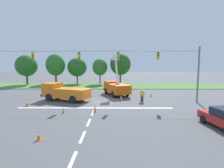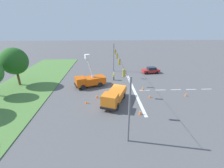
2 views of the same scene
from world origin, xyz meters
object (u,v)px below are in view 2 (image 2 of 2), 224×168
at_px(traffic_cone_foreground_left, 97,96).
at_px(traffic_cone_near_bucket, 150,96).
at_px(traffic_cone_mid_right, 112,83).
at_px(traffic_cone_lane_edge_a, 186,95).
at_px(sedan_red, 151,70).
at_px(traffic_cone_far_left, 97,76).
at_px(road_worker, 114,76).
at_px(traffic_cone_lane_edge_b, 143,88).
at_px(traffic_cone_foreground_right, 140,112).
at_px(utility_truck_support_near, 114,96).
at_px(utility_truck_bucket_lift, 90,80).
at_px(traffic_cone_mid_left, 86,102).
at_px(tree_far_east, 14,61).

xyz_separation_m(traffic_cone_foreground_left, traffic_cone_near_bucket, (-0.21, -9.01, -0.08)).
bearing_deg(traffic_cone_mid_right, traffic_cone_lane_edge_a, -115.41).
xyz_separation_m(sedan_red, traffic_cone_far_left, (-2.76, 13.59, -0.49)).
distance_m(road_worker, traffic_cone_lane_edge_b, 7.75).
bearing_deg(traffic_cone_foreground_left, traffic_cone_foreground_right, -130.54).
relative_size(traffic_cone_lane_edge_a, traffic_cone_lane_edge_b, 0.88).
distance_m(utility_truck_support_near, traffic_cone_far_left, 13.02).
bearing_deg(utility_truck_bucket_lift, utility_truck_support_near, -148.42).
bearing_deg(sedan_red, road_worker, 116.24).
bearing_deg(traffic_cone_foreground_left, traffic_cone_lane_edge_a, -90.06).
bearing_deg(utility_truck_bucket_lift, traffic_cone_near_bucket, -117.44).
bearing_deg(utility_truck_bucket_lift, traffic_cone_mid_left, -179.77).
bearing_deg(traffic_cone_lane_edge_b, traffic_cone_far_left, 49.29).
bearing_deg(utility_truck_support_near, sedan_red, -33.96).
relative_size(tree_far_east, traffic_cone_mid_right, 9.30).
xyz_separation_m(tree_far_east, sedan_red, (6.96, -29.06, -4.19)).
xyz_separation_m(tree_far_east, traffic_cone_mid_left, (-8.36, -14.36, -4.66)).
xyz_separation_m(utility_truck_bucket_lift, traffic_cone_far_left, (5.42, -1.13, -1.03)).
relative_size(tree_far_east, traffic_cone_far_left, 12.17).
height_order(road_worker, traffic_cone_far_left, road_worker).
height_order(traffic_cone_lane_edge_a, traffic_cone_lane_edge_b, traffic_cone_lane_edge_b).
bearing_deg(traffic_cone_lane_edge_b, traffic_cone_mid_left, 115.32).
height_order(tree_far_east, traffic_cone_lane_edge_a, tree_far_east).
height_order(sedan_red, traffic_cone_foreground_right, sedan_red).
xyz_separation_m(road_worker, traffic_cone_near_bucket, (-8.88, -5.63, -0.71)).
height_order(traffic_cone_mid_left, traffic_cone_lane_edge_b, traffic_cone_lane_edge_b).
bearing_deg(traffic_cone_far_left, utility_truck_support_near, -165.45).
relative_size(sedan_red, traffic_cone_mid_left, 6.79).
bearing_deg(sedan_red, utility_truck_bucket_lift, 119.06).
xyz_separation_m(utility_truck_support_near, traffic_cone_foreground_right, (-3.44, -3.39, -0.79)).
bearing_deg(traffic_cone_near_bucket, traffic_cone_lane_edge_b, 7.95).
height_order(sedan_red, road_worker, road_worker).
bearing_deg(traffic_cone_mid_left, traffic_cone_lane_edge_b, -64.68).
relative_size(utility_truck_support_near, traffic_cone_foreground_right, 8.70).
bearing_deg(sedan_red, tree_far_east, 103.46).
bearing_deg(traffic_cone_mid_right, road_worker, -10.35).
bearing_deg(traffic_cone_near_bucket, utility_truck_support_near, 104.88).
xyz_separation_m(road_worker, traffic_cone_lane_edge_b, (-5.71, -5.19, -0.66)).
bearing_deg(utility_truck_bucket_lift, traffic_cone_foreground_left, -163.28).
bearing_deg(traffic_cone_lane_edge_a, road_worker, 54.07).
bearing_deg(traffic_cone_far_left, traffic_cone_foreground_right, -157.45).
distance_m(traffic_cone_mid_right, traffic_cone_lane_edge_b, 6.42).
distance_m(traffic_cone_near_bucket, traffic_cone_lane_edge_a, 6.35).
bearing_deg(traffic_cone_foreground_right, road_worker, 11.40).
distance_m(sedan_red, traffic_cone_lane_edge_a, 13.68).
distance_m(road_worker, traffic_cone_foreground_right, 14.26).
bearing_deg(tree_far_east, traffic_cone_mid_left, -120.20).
xyz_separation_m(sedan_red, traffic_cone_near_bucket, (-13.68, 4.13, -0.50)).
height_order(road_worker, traffic_cone_foreground_right, road_worker).
bearing_deg(road_worker, traffic_cone_lane_edge_a, -125.93).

